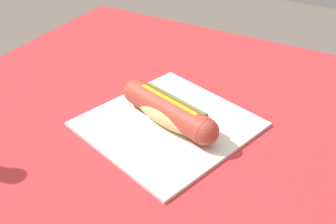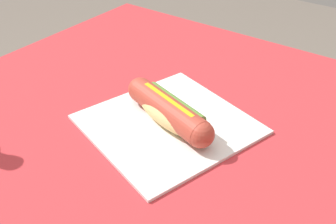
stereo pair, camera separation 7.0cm
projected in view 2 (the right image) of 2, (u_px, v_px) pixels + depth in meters
dining_table at (177, 192)px, 0.77m from camera, size 1.04×0.92×0.75m
paper_wrapper at (168, 124)px, 0.71m from camera, size 0.33×0.33×0.01m
hot_dog at (168, 111)px, 0.70m from camera, size 0.21×0.10×0.05m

